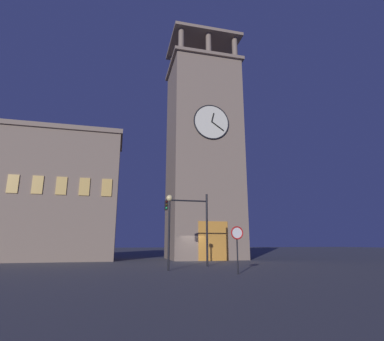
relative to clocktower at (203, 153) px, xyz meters
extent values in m
plane|color=#4C4C51|center=(2.21, 4.43, -12.54)|extent=(200.00, 200.00, 0.00)
cube|color=gray|center=(0.00, -0.02, -0.59)|extent=(8.14, 6.86, 23.90)
cube|color=gray|center=(0.00, -0.02, 11.56)|extent=(8.74, 7.46, 0.40)
cylinder|color=gray|center=(-3.47, 2.81, 13.25)|extent=(0.70, 0.70, 2.98)
cylinder|color=gray|center=(0.00, 2.81, 13.25)|extent=(0.70, 0.70, 2.98)
cylinder|color=gray|center=(3.47, 2.81, 13.25)|extent=(0.70, 0.70, 2.98)
cylinder|color=gray|center=(-3.47, -2.85, 13.25)|extent=(0.70, 0.70, 2.98)
cylinder|color=gray|center=(0.00, -2.85, 13.25)|extent=(0.70, 0.70, 2.98)
cylinder|color=gray|center=(3.47, -2.85, 13.25)|extent=(0.70, 0.70, 2.98)
cube|color=gray|center=(0.00, -0.02, 14.94)|extent=(8.74, 7.46, 0.40)
cylinder|color=black|center=(0.00, -0.02, 16.72)|extent=(0.12, 0.12, 3.15)
cylinder|color=silver|center=(0.00, 3.47, 2.65)|extent=(4.06, 0.12, 4.06)
torus|color=black|center=(0.00, 3.49, 2.65)|extent=(4.22, 0.16, 4.22)
cube|color=black|center=(-0.13, 3.57, 3.19)|extent=(0.39, 0.06, 1.11)
cube|color=black|center=(-0.71, 3.57, 2.16)|extent=(1.49, 0.06, 1.07)
cube|color=orange|center=(0.00, 3.36, -10.54)|extent=(3.20, 0.24, 4.00)
cube|color=gray|center=(17.54, -0.81, -5.91)|extent=(15.19, 6.57, 13.25)
cube|color=gray|center=(17.54, -0.81, 0.96)|extent=(15.59, 6.97, 0.50)
cube|color=#E0B259|center=(11.03, 2.52, -5.25)|extent=(1.00, 0.12, 1.80)
cube|color=#E0B259|center=(13.20, 2.52, -5.25)|extent=(1.00, 0.12, 1.80)
cube|color=#E0B259|center=(15.37, 2.52, -5.25)|extent=(1.00, 0.12, 1.80)
cube|color=#E0B259|center=(17.54, 2.52, -5.25)|extent=(1.00, 0.12, 1.80)
cube|color=#E0B259|center=(19.71, 2.52, -5.25)|extent=(1.00, 0.12, 1.80)
cylinder|color=black|center=(2.77, 10.52, -9.70)|extent=(0.16, 0.16, 5.68)
cylinder|color=black|center=(4.43, 10.52, -7.46)|extent=(3.33, 0.12, 0.12)
cube|color=black|center=(6.10, 10.52, -7.88)|extent=(0.22, 0.30, 0.75)
sphere|color=#360505|center=(6.10, 10.70, -7.61)|extent=(0.16, 0.16, 0.16)
sphere|color=#392705|center=(6.10, 10.70, -7.86)|extent=(0.16, 0.16, 0.16)
sphere|color=#18C154|center=(6.10, 10.70, -8.11)|extent=(0.16, 0.16, 0.16)
cylinder|color=black|center=(6.33, 13.46, -10.25)|extent=(0.14, 0.14, 4.59)
sphere|color=#F9DB8C|center=(6.33, 13.46, -7.73)|extent=(0.44, 0.44, 0.44)
cylinder|color=black|center=(2.78, 16.81, -11.31)|extent=(0.08, 0.08, 2.46)
cylinder|color=white|center=(2.78, 16.85, -10.18)|extent=(0.70, 0.04, 0.70)
torus|color=red|center=(2.78, 16.87, -10.18)|extent=(0.78, 0.08, 0.78)
camera|label=1|loc=(9.72, 33.97, -10.78)|focal=28.09mm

